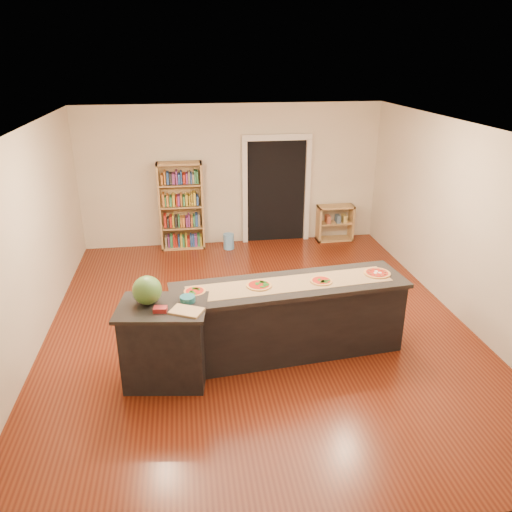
{
  "coord_description": "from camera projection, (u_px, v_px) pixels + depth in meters",
  "views": [
    {
      "loc": [
        -0.96,
        -6.31,
        3.69
      ],
      "look_at": [
        0.0,
        0.2,
        1.0
      ],
      "focal_mm": 35.0,
      "sensor_mm": 36.0,
      "label": 1
    }
  ],
  "objects": [
    {
      "name": "watermelon",
      "position": [
        147.0,
        290.0,
        5.69
      ],
      "size": [
        0.34,
        0.34,
        0.34
      ],
      "primitive_type": "sphere",
      "color": "#144214",
      "rests_on": "side_counter"
    },
    {
      "name": "waste_bin",
      "position": [
        229.0,
        241.0,
        10.06
      ],
      "size": [
        0.21,
        0.21,
        0.31
      ],
      "primitive_type": "cylinder",
      "color": "#68ACE8",
      "rests_on": "ground"
    },
    {
      "name": "package_red",
      "position": [
        160.0,
        309.0,
        5.56
      ],
      "size": [
        0.16,
        0.12,
        0.05
      ],
      "primitive_type": "cube",
      "rotation": [
        0.0,
        0.0,
        -0.13
      ],
      "color": "maroon",
      "rests_on": "side_counter"
    },
    {
      "name": "side_counter",
      "position": [
        165.0,
        343.0,
        5.89
      ],
      "size": [
        1.02,
        0.74,
        1.01
      ],
      "rotation": [
        0.0,
        0.0,
        -0.14
      ],
      "color": "black",
      "rests_on": "ground"
    },
    {
      "name": "pizza_d",
      "position": [
        377.0,
        273.0,
        6.55
      ],
      "size": [
        0.33,
        0.33,
        0.02
      ],
      "color": "tan",
      "rests_on": "kitchen_island"
    },
    {
      "name": "package_teal",
      "position": [
        188.0,
        299.0,
        5.78
      ],
      "size": [
        0.18,
        0.18,
        0.07
      ],
      "primitive_type": "cylinder",
      "color": "#195966",
      "rests_on": "side_counter"
    },
    {
      "name": "cutting_board",
      "position": [
        187.0,
        311.0,
        5.56
      ],
      "size": [
        0.42,
        0.37,
        0.02
      ],
      "primitive_type": "cube",
      "rotation": [
        0.0,
        0.0,
        -0.47
      ],
      "color": "tan",
      "rests_on": "side_counter"
    },
    {
      "name": "kraft_paper",
      "position": [
        290.0,
        284.0,
        6.28
      ],
      "size": [
        2.64,
        0.73,
        0.0
      ],
      "primitive_type": "cube",
      "rotation": [
        0.0,
        0.0,
        0.1
      ],
      "color": "#A07B52",
      "rests_on": "kitchen_island"
    },
    {
      "name": "pizza_c",
      "position": [
        321.0,
        281.0,
        6.32
      ],
      "size": [
        0.28,
        0.28,
        0.02
      ],
      "color": "tan",
      "rests_on": "kitchen_island"
    },
    {
      "name": "bookshelf",
      "position": [
        181.0,
        206.0,
        9.85
      ],
      "size": [
        0.87,
        0.31,
        1.74
      ],
      "primitive_type": "cube",
      "color": "tan",
      "rests_on": "ground"
    },
    {
      "name": "kitchen_island",
      "position": [
        289.0,
        318.0,
        6.47
      ],
      "size": [
        3.0,
        0.81,
        0.99
      ],
      "rotation": [
        0.0,
        0.0,
        0.1
      ],
      "color": "black",
      "rests_on": "ground"
    },
    {
      "name": "pizza_b",
      "position": [
        259.0,
        285.0,
        6.21
      ],
      "size": [
        0.33,
        0.33,
        0.02
      ],
      "color": "tan",
      "rests_on": "kitchen_island"
    },
    {
      "name": "low_shelf",
      "position": [
        335.0,
        223.0,
        10.46
      ],
      "size": [
        0.75,
        0.32,
        0.75
      ],
      "primitive_type": "cube",
      "color": "tan",
      "rests_on": "ground"
    },
    {
      "name": "pizza_a",
      "position": [
        195.0,
        291.0,
        6.05
      ],
      "size": [
        0.28,
        0.28,
        0.02
      ],
      "color": "tan",
      "rests_on": "kitchen_island"
    },
    {
      "name": "doorway",
      "position": [
        276.0,
        184.0,
        10.14
      ],
      "size": [
        1.4,
        0.09,
        2.21
      ],
      "color": "black",
      "rests_on": "room"
    },
    {
      "name": "room",
      "position": [
        258.0,
        234.0,
        6.77
      ],
      "size": [
        6.0,
        7.0,
        2.8
      ],
      "color": "beige",
      "rests_on": "ground"
    }
  ]
}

